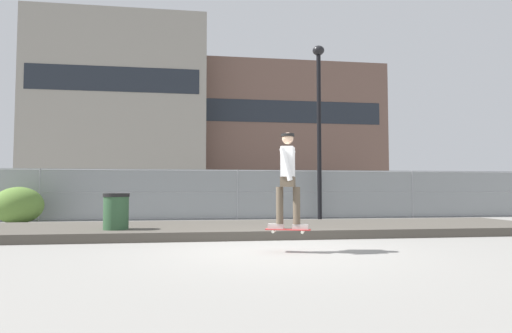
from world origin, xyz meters
TOP-DOWN VIEW (x-y plane):
  - ground_plane at (0.00, 0.00)m, footprint 120.00×120.00m
  - gravel_berm at (0.00, 3.19)m, footprint 15.25×3.36m
  - skateboard at (0.14, -0.21)m, footprint 0.82×0.45m
  - skater at (0.14, -0.21)m, footprint 0.71×0.62m
  - chain_fence at (0.00, 7.94)m, footprint 27.88×0.06m
  - street_lamp at (3.01, 7.43)m, footprint 0.44×0.44m
  - parked_car_near at (-3.04, 10.84)m, footprint 4.49×2.13m
  - parked_car_mid at (3.27, 11.11)m, footprint 4.55×2.25m
  - parked_car_far at (10.20, 11.32)m, footprint 4.47×2.09m
  - library_building at (-9.72, 40.45)m, footprint 18.11×11.94m
  - office_block at (6.60, 44.83)m, footprint 27.54×14.16m
  - shrub_left at (-7.22, 6.94)m, footprint 1.55×1.27m
  - trash_bin at (-3.31, 2.39)m, footprint 0.59×0.59m

SIDE VIEW (x-z plane):
  - ground_plane at x=0.00m, z-range 0.00..0.00m
  - gravel_berm at x=0.00m, z-range 0.00..0.20m
  - skateboard at x=0.14m, z-range 0.37..0.44m
  - trash_bin at x=-3.31m, z-range 0.00..1.03m
  - shrub_left at x=-7.22m, z-range 0.00..1.20m
  - parked_car_near at x=-3.04m, z-range 0.01..1.67m
  - parked_car_mid at x=3.27m, z-range 0.01..1.67m
  - parked_car_far at x=10.20m, z-range 0.01..1.67m
  - chain_fence at x=0.00m, z-range 0.01..1.86m
  - skater at x=0.14m, z-range 0.53..2.26m
  - street_lamp at x=3.01m, z-range 0.82..7.35m
  - office_block at x=6.60m, z-range 0.00..15.78m
  - library_building at x=-9.72m, z-range 0.00..19.29m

